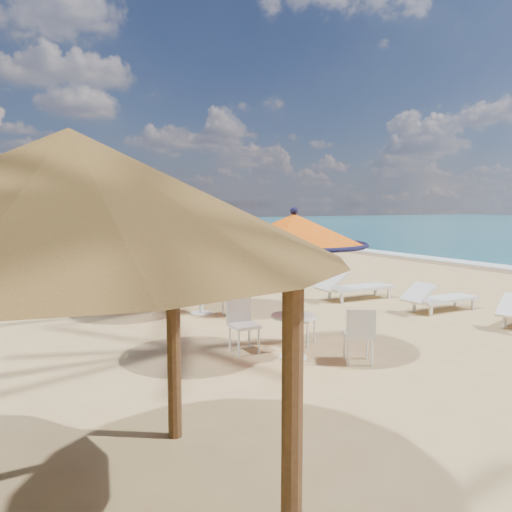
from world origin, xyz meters
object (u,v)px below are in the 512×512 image
(station_4, at_px, (105,225))
(palapa, at_px, (71,197))
(lounger_mid, at_px, (438,297))
(station_0, at_px, (295,248))
(station_3, at_px, (124,227))
(lounger_far, at_px, (352,286))
(station_1, at_px, (200,227))
(station_2, at_px, (131,234))

(station_4, distance_m, palapa, 17.12)
(lounger_mid, relative_size, palapa, 0.50)
(station_0, height_order, station_4, station_0)
(palapa, bearing_deg, station_3, 74.57)
(lounger_mid, bearing_deg, palapa, -153.43)
(station_4, xyz_separation_m, lounger_far, (4.26, -10.24, -1.36))
(station_0, relative_size, lounger_far, 1.12)
(station_4, height_order, lounger_mid, station_4)
(station_0, relative_size, station_1, 0.95)
(station_1, distance_m, lounger_mid, 5.86)
(station_3, xyz_separation_m, palapa, (-3.87, -14.01, 0.86))
(station_2, height_order, station_3, station_3)
(station_3, xyz_separation_m, lounger_far, (4.15, -7.58, -1.36))
(station_0, relative_size, palapa, 0.62)
(station_0, bearing_deg, station_2, 95.70)
(station_4, bearing_deg, lounger_far, -67.43)
(station_1, relative_size, station_2, 1.12)
(lounger_far, bearing_deg, lounger_mid, -66.29)
(station_0, distance_m, station_1, 3.83)
(station_2, bearing_deg, palapa, -106.89)
(lounger_far, bearing_deg, station_0, -136.89)
(station_1, bearing_deg, station_0, -88.63)
(station_0, bearing_deg, station_1, 91.37)
(station_0, xyz_separation_m, lounger_mid, (4.95, 1.35, -1.49))
(station_3, distance_m, station_4, 2.67)
(lounger_mid, bearing_deg, station_2, 133.80)
(station_1, distance_m, station_2, 3.66)
(station_1, bearing_deg, lounger_mid, -26.14)
(station_0, relative_size, station_4, 1.10)
(station_0, height_order, lounger_far, station_0)
(station_0, distance_m, station_3, 11.07)
(lounger_mid, distance_m, palapa, 10.08)
(station_0, relative_size, lounger_mid, 1.23)
(station_1, height_order, lounger_mid, station_1)
(station_4, xyz_separation_m, palapa, (-3.76, -16.68, 0.86))
(station_2, distance_m, palapa, 10.86)
(station_3, distance_m, lounger_mid, 11.00)
(station_3, bearing_deg, station_0, -89.92)
(lounger_mid, bearing_deg, station_1, 154.50)
(lounger_mid, bearing_deg, station_4, 112.90)
(station_1, relative_size, palapa, 0.65)
(station_1, distance_m, palapa, 7.78)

